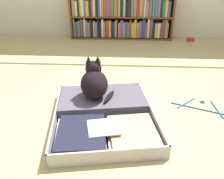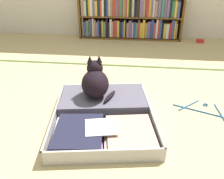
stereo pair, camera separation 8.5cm
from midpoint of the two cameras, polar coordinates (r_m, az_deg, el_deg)
The scene contains 7 objects.
ground_plane at distance 1.67m, azimuth -4.38°, elevation -6.71°, with size 10.00×10.00×0.00m, color tan.
tatami_border at distance 2.58m, azimuth -1.43°, elevation 6.05°, with size 4.80×0.05×0.00m.
bookshelf at distance 3.69m, azimuth 1.57°, elevation 17.58°, with size 1.58×0.24×0.68m.
open_suitcase at distance 1.63m, azimuth -3.82°, elevation -5.94°, with size 0.80×0.92×0.09m.
black_cat at distance 1.70m, azimuth -5.87°, elevation 1.81°, with size 0.28×0.28×0.31m.
clothes_hanger at distance 1.88m, azimuth 20.22°, elevation -4.08°, with size 0.42×0.30×0.01m.
small_red_pouch at distance 3.75m, azimuth 18.42°, elevation 11.74°, with size 0.10×0.07×0.05m.
Camera 1 is at (0.17, -1.38, 0.92)m, focal length 36.54 mm.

